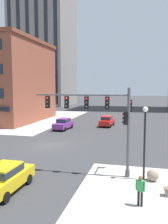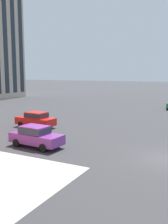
{
  "view_description": "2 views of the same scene",
  "coord_description": "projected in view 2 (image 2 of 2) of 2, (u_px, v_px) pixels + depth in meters",
  "views": [
    {
      "loc": [
        9.85,
        -24.17,
        6.36
      ],
      "look_at": [
        3.48,
        1.57,
        3.61
      ],
      "focal_mm": 38.54,
      "sensor_mm": 36.0,
      "label": 1
    },
    {
      "loc": [
        -17.77,
        -2.69,
        5.82
      ],
      "look_at": [
        6.82,
        10.0,
        1.64
      ],
      "focal_mm": 41.55,
      "sensor_mm": 36.0,
      "label": 2
    }
  ],
  "objects": [
    {
      "name": "ground_plane",
      "position": [
        168.0,
        159.0,
        17.7
      ],
      "size": [
        320.0,
        320.0,
        0.0
      ],
      "primitive_type": "plane",
      "color": "#38383A"
    },
    {
      "name": "car_parked_curb",
      "position": [
        36.0,
        135.0,
        20.48
      ],
      "size": [
        2.12,
        4.51,
        1.68
      ],
      "color": "#7A3389",
      "rests_on": "ground"
    },
    {
      "name": "car_main_southbound_far",
      "position": [
        36.0,
        119.0,
        27.77
      ],
      "size": [
        2.09,
        4.5,
        1.68
      ],
      "color": "red",
      "rests_on": "ground"
    }
  ]
}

